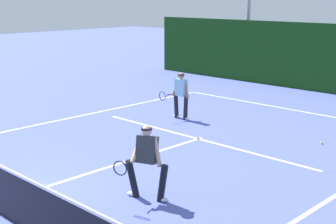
% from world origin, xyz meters
% --- Properties ---
extents(court_line_baseline_far, '(9.23, 0.10, 0.01)m').
position_xyz_m(court_line_baseline_far, '(0.00, 11.31, 0.00)').
color(court_line_baseline_far, white).
rests_on(court_line_baseline_far, ground_plane).
extents(court_line_service, '(7.53, 0.10, 0.01)m').
position_xyz_m(court_line_service, '(0.00, 6.25, 0.00)').
color(court_line_service, white).
rests_on(court_line_service, ground_plane).
extents(court_line_centre, '(0.10, 6.40, 0.01)m').
position_xyz_m(court_line_centre, '(0.00, 3.20, 0.00)').
color(court_line_centre, white).
rests_on(court_line_centre, ground_plane).
extents(player_near, '(0.93, 0.93, 1.52)m').
position_xyz_m(player_near, '(1.99, 2.37, 0.83)').
color(player_near, black).
rests_on(player_near, ground_plane).
extents(player_far, '(0.75, 0.81, 1.54)m').
position_xyz_m(player_far, '(-1.94, 7.61, 0.84)').
color(player_far, black).
rests_on(player_far, ground_plane).
extents(tennis_ball, '(0.07, 0.07, 0.07)m').
position_xyz_m(tennis_ball, '(2.74, 8.23, 0.03)').
color(tennis_ball, '#D1E033').
rests_on(tennis_ball, ground_plane).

